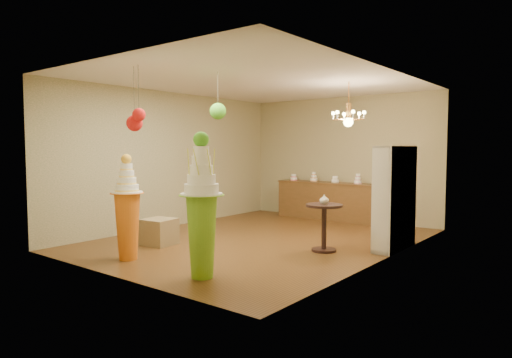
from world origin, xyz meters
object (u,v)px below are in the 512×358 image
Objects in this scene: pedestal_orange at (127,217)px; round_table at (324,221)px; sideboard at (335,201)px; pedestal_green at (202,218)px.

pedestal_orange is 3.25m from round_table.
pedestal_green is at bearing -80.25° from sideboard.
pedestal_green is 2.49m from round_table.
sideboard is at bearing 82.81° from pedestal_orange.
round_table is (0.51, 2.42, -0.30)m from pedestal_green.
sideboard is (-0.95, 5.51, -0.35)m from pedestal_green.
round_table is at bearing 48.40° from pedestal_orange.
round_table is (2.15, 2.43, -0.15)m from pedestal_orange.
pedestal_green reaches higher than round_table.
sideboard is (0.70, 5.51, -0.20)m from pedestal_orange.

